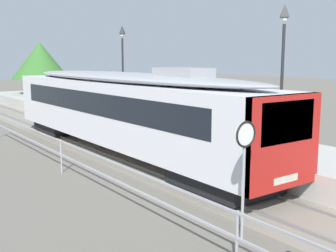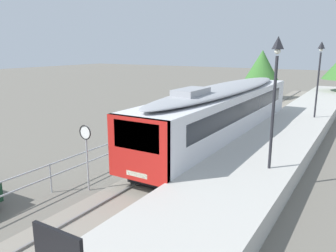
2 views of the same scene
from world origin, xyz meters
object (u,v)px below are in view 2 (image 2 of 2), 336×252
at_px(commuter_train, 224,110).
at_px(platform_lamp_far_end, 320,65).
at_px(platform_lamp_mid_platform, 276,79).
at_px(speed_limit_sign, 86,141).

bearing_deg(commuter_train, platform_lamp_far_end, 59.12).
relative_size(platform_lamp_mid_platform, platform_lamp_far_end, 1.00).
bearing_deg(speed_limit_sign, commuter_train, 77.15).
bearing_deg(platform_lamp_mid_platform, speed_limit_sign, -147.09).
bearing_deg(platform_lamp_mid_platform, platform_lamp_far_end, 90.00).
relative_size(commuter_train, platform_lamp_mid_platform, 3.37).
bearing_deg(commuter_train, platform_lamp_mid_platform, -51.73).
distance_m(commuter_train, speed_limit_sign, 9.66).
bearing_deg(platform_lamp_far_end, speed_limit_sign, -111.11).
relative_size(platform_lamp_far_end, speed_limit_sign, 1.91).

